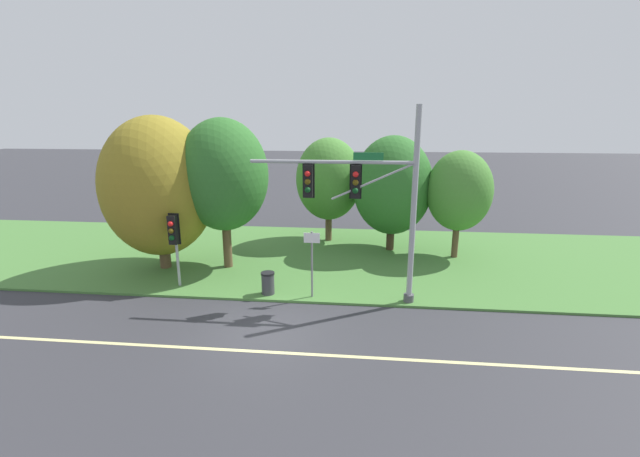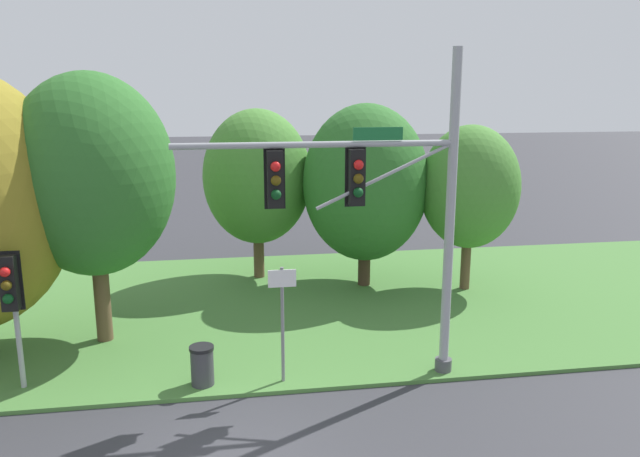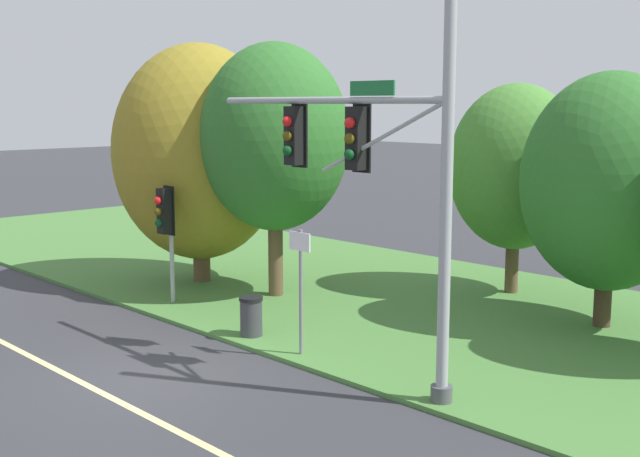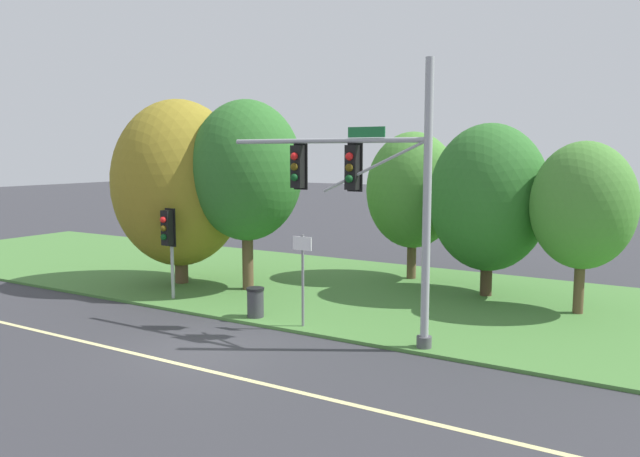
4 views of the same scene
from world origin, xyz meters
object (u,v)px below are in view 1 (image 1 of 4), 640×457
at_px(route_sign_post, 312,257).
at_px(tree_behind_signpost, 329,179).
at_px(traffic_signal_mast, 370,196).
at_px(trash_bin, 268,283).
at_px(tree_mid_verge, 392,186).
at_px(pedestrian_signal_near_kerb, 174,234).
at_px(tree_tall_centre, 459,191).
at_px(tree_nearest_road, 158,187).
at_px(tree_left_of_mast, 223,175).

xyz_separation_m(route_sign_post, tree_behind_signpost, (-0.02, 8.30, 1.90)).
xyz_separation_m(traffic_signal_mast, trash_bin, (-4.06, 0.18, -3.74)).
xyz_separation_m(tree_behind_signpost, tree_mid_verge, (3.52, -1.48, -0.08)).
bearing_deg(traffic_signal_mast, tree_mid_verge, 79.50).
distance_m(pedestrian_signal_near_kerb, trash_bin, 4.44).
relative_size(traffic_signal_mast, tree_mid_verge, 1.22).
height_order(route_sign_post, tree_tall_centre, tree_tall_centre).
bearing_deg(pedestrian_signal_near_kerb, tree_tall_centre, 23.09).
height_order(traffic_signal_mast, route_sign_post, traffic_signal_mast).
xyz_separation_m(tree_nearest_road, tree_tall_centre, (14.26, 3.05, -0.47)).
bearing_deg(trash_bin, tree_nearest_road, 154.69).
bearing_deg(trash_bin, route_sign_post, -3.70).
bearing_deg(traffic_signal_mast, route_sign_post, 178.39).
bearing_deg(traffic_signal_mast, tree_behind_signpost, 105.01).
relative_size(pedestrian_signal_near_kerb, trash_bin, 3.45).
bearing_deg(tree_behind_signpost, tree_tall_centre, -19.87).
height_order(tree_left_of_mast, tree_mid_verge, tree_left_of_mast).
xyz_separation_m(traffic_signal_mast, tree_mid_verge, (1.27, 6.88, -0.67)).
height_order(tree_left_of_mast, tree_tall_centre, tree_left_of_mast).
bearing_deg(route_sign_post, traffic_signal_mast, -1.61).
bearing_deg(tree_mid_verge, tree_left_of_mast, -155.67).
bearing_deg(route_sign_post, pedestrian_signal_near_kerb, 175.43).
bearing_deg(tree_left_of_mast, tree_tall_centre, 13.23).
bearing_deg(tree_behind_signpost, traffic_signal_mast, -74.99).
bearing_deg(route_sign_post, trash_bin, 176.30).
height_order(pedestrian_signal_near_kerb, route_sign_post, pedestrian_signal_near_kerb).
bearing_deg(tree_nearest_road, route_sign_post, -20.44).
distance_m(route_sign_post, tree_nearest_road, 8.31).
distance_m(traffic_signal_mast, tree_tall_centre, 7.49).
relative_size(tree_left_of_mast, tree_behind_signpost, 1.19).
relative_size(tree_left_of_mast, trash_bin, 7.60).
distance_m(tree_nearest_road, tree_mid_verge, 11.71).
xyz_separation_m(traffic_signal_mast, tree_left_of_mast, (-6.72, 3.26, 0.24)).
relative_size(tree_nearest_road, tree_tall_centre, 1.30).
height_order(pedestrian_signal_near_kerb, tree_tall_centre, tree_tall_centre).
xyz_separation_m(tree_mid_verge, trash_bin, (-5.33, -6.69, -3.06)).
relative_size(traffic_signal_mast, pedestrian_signal_near_kerb, 2.34).
bearing_deg(traffic_signal_mast, trash_bin, 177.44).
xyz_separation_m(tree_behind_signpost, tree_tall_centre, (6.78, -2.45, -0.15)).
relative_size(pedestrian_signal_near_kerb, tree_tall_centre, 0.58).
bearing_deg(tree_behind_signpost, route_sign_post, -89.83).
bearing_deg(trash_bin, pedestrian_signal_near_kerb, 175.04).
bearing_deg(tree_tall_centre, pedestrian_signal_near_kerb, -156.91).
bearing_deg(tree_tall_centre, tree_mid_verge, 163.51).
height_order(tree_nearest_road, trash_bin, tree_nearest_road).
height_order(route_sign_post, tree_mid_verge, tree_mid_verge).
distance_m(traffic_signal_mast, tree_nearest_road, 10.13).
relative_size(tree_behind_signpost, trash_bin, 6.41).
xyz_separation_m(tree_nearest_road, tree_mid_verge, (10.99, 4.02, -0.40)).
height_order(tree_left_of_mast, tree_behind_signpost, tree_left_of_mast).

